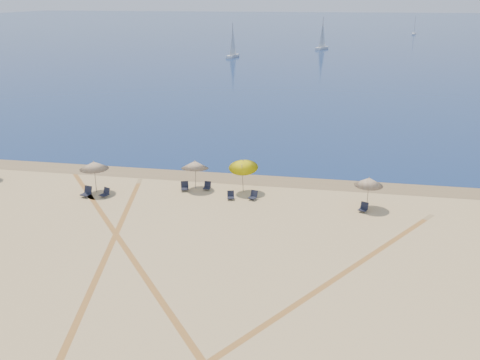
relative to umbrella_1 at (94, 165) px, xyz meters
The scene contains 17 objects.
ocean 206.28m from the umbrella_1, 87.04° to the left, with size 500.00×500.00×0.00m, color #0C2151.
wet_sand 11.94m from the umbrella_1, 25.16° to the left, with size 500.00×500.00×0.00m, color olive.
umbrella_1 is the anchor object (origin of this frame).
umbrella_2 7.34m from the umbrella_1, 16.41° to the left, with size 2.04×2.08×2.27m.
umbrella_3 10.89m from the umbrella_1, 10.60° to the left, with size 2.15×2.22×2.72m.
umbrella_4 19.59m from the umbrella_1, ahead, with size 1.92×1.93×2.28m.
chair_2 2.00m from the umbrella_1, 108.57° to the right, with size 0.77×0.85×0.75m.
chair_3 2.20m from the umbrella_1, 34.91° to the right, with size 0.74×0.79×0.65m.
chair_4 6.77m from the umbrella_1, 13.79° to the left, with size 0.72×0.78×0.67m.
chair_5 8.41m from the umbrella_1, 14.42° to the left, with size 0.52×0.60×0.61m.
chair_6 10.24m from the umbrella_1, ahead, with size 0.61×0.67×0.59m.
chair_7 11.83m from the umbrella_1, ahead, with size 0.69×0.75×0.63m.
chair_8 19.42m from the umbrella_1, ahead, with size 0.73×0.77×0.63m.
sailboat_0 110.43m from the umbrella_1, 83.40° to the left, with size 3.38×5.58×8.14m.
sailboat_1 87.25m from the umbrella_1, 94.53° to the left, with size 2.23×5.30×7.66m.
sailboat_2 174.54m from the umbrella_1, 75.55° to the left, with size 1.96×4.45×6.42m.
tire_tracks 13.29m from the umbrella_1, 49.15° to the right, with size 50.87×44.97×0.00m.
Camera 1 is at (6.35, -14.44, 13.88)m, focal length 38.91 mm.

